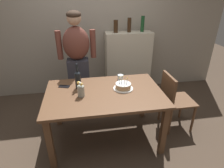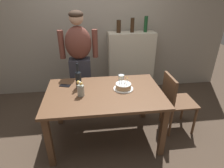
# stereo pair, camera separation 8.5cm
# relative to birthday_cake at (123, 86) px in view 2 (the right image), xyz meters

# --- Properties ---
(ground_plane) EXTENTS (10.00, 10.00, 0.00)m
(ground_plane) POSITION_rel_birthday_cake_xyz_m (-0.26, -0.05, -0.78)
(ground_plane) COLOR #47382B
(back_wall) EXTENTS (5.20, 0.10, 2.60)m
(back_wall) POSITION_rel_birthday_cake_xyz_m (-0.26, 1.50, 0.52)
(back_wall) COLOR #9E9384
(back_wall) RESTS_ON ground_plane
(dining_table) EXTENTS (1.50, 0.96, 0.74)m
(dining_table) POSITION_rel_birthday_cake_xyz_m (-0.26, -0.05, -0.14)
(dining_table) COLOR brown
(dining_table) RESTS_ON ground_plane
(birthday_cake) EXTENTS (0.26, 0.26, 0.17)m
(birthday_cake) POSITION_rel_birthday_cake_xyz_m (0.00, 0.00, 0.00)
(birthday_cake) COLOR white
(birthday_cake) RESTS_ON dining_table
(water_glass_near) EXTENTS (0.08, 0.08, 0.09)m
(water_glass_near) POSITION_rel_birthday_cake_xyz_m (0.02, 0.26, 0.00)
(water_glass_near) COLOR silver
(water_glass_near) RESTS_ON dining_table
(wine_bottle) EXTENTS (0.08, 0.08, 0.34)m
(wine_bottle) POSITION_rel_birthday_cake_xyz_m (-0.58, 0.12, 0.09)
(wine_bottle) COLOR black
(wine_bottle) RESTS_ON dining_table
(cell_phone) EXTENTS (0.16, 0.11, 0.01)m
(cell_phone) POSITION_rel_birthday_cake_xyz_m (-0.78, 0.19, -0.03)
(cell_phone) COLOR black
(cell_phone) RESTS_ON dining_table
(flower_vase) EXTENTS (0.08, 0.08, 0.21)m
(flower_vase) POSITION_rel_birthday_cake_xyz_m (-0.55, -0.10, 0.05)
(flower_vase) COLOR #999E93
(flower_vase) RESTS_ON dining_table
(person_man_bearded) EXTENTS (0.61, 0.27, 1.66)m
(person_man_bearded) POSITION_rel_birthday_cake_xyz_m (-0.58, 0.76, 0.10)
(person_man_bearded) COLOR #33333D
(person_man_bearded) RESTS_ON ground_plane
(dining_chair) EXTENTS (0.42, 0.42, 0.87)m
(dining_chair) POSITION_rel_birthday_cake_xyz_m (0.76, 0.03, -0.26)
(dining_chair) COLOR brown
(dining_chair) RESTS_ON ground_plane
(shelf_cabinet) EXTENTS (0.88, 0.30, 1.50)m
(shelf_cabinet) POSITION_rel_birthday_cake_xyz_m (0.38, 1.28, -0.16)
(shelf_cabinet) COLOR beige
(shelf_cabinet) RESTS_ON ground_plane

